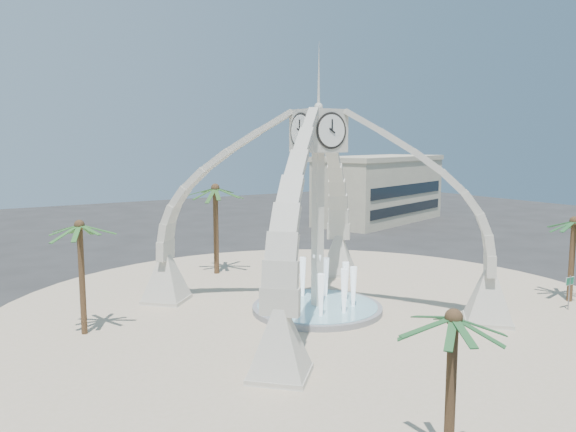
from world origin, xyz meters
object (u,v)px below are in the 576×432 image
palm_east (574,222)px  palm_north (215,189)px  street_sign (570,285)px  palm_west (79,227)px  fountain (317,307)px  palm_south (454,320)px  clock_tower (318,207)px

palm_east → palm_north: bearing=129.5°
street_sign → palm_west: bearing=157.4°
palm_east → street_sign: palm_east is taller
palm_east → palm_north: 25.40m
palm_west → palm_north: size_ratio=0.87×
fountain → palm_south: (-6.58, -16.25, 4.79)m
palm_east → palm_south: (-21.80, -9.14, -0.19)m
palm_west → palm_north: palm_north is taller
palm_south → clock_tower: bearing=67.9°
clock_tower → palm_west: clock_tower is taller
palm_east → palm_north: size_ratio=0.79×
palm_east → street_sign: size_ratio=2.71×
palm_north → palm_south: (-5.66, -28.70, -1.65)m
palm_west → palm_south: bearing=-71.7°
palm_south → palm_north: bearing=78.8°
fountain → street_sign: size_ratio=3.57×
fountain → palm_south: palm_south is taller
street_sign → fountain: bearing=149.6°
street_sign → palm_east: bearing=30.7°
fountain → palm_west: size_ratio=1.20×
palm_east → palm_south: 23.64m
palm_north → clock_tower: bearing=-85.8°
street_sign → palm_north: bearing=125.8°
palm_south → street_sign: 21.75m
clock_tower → palm_south: size_ratio=3.09×
fountain → palm_west: 14.65m
palm_east → palm_south: palm_east is taller
palm_south → street_sign: (19.90, 8.06, -3.48)m
palm_north → palm_east: bearing=-50.5°
palm_west → palm_north: (12.16, 9.02, 0.81)m
palm_west → street_sign: (26.40, -11.61, -4.32)m
clock_tower → palm_east: bearing=-25.0°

